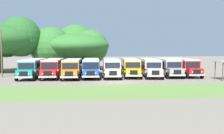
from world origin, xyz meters
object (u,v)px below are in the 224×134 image
Objects in this scene: parked_bus_slot_2 at (73,67)px; parked_bus_slot_5 at (130,66)px; secondary_tree at (3,38)px; parked_bus_slot_8 at (181,66)px; parked_bus_slot_0 at (33,67)px; broad_shade_tree at (73,46)px; parked_bus_slot_6 at (149,66)px; utility_pole at (1,52)px; parked_bus_slot_3 at (91,67)px; parked_bus_slot_7 at (166,66)px; parked_bus_slot_1 at (53,67)px; parked_bus_slot_4 at (111,67)px.

parked_bus_slot_2 and parked_bus_slot_5 have the same top height.
parked_bus_slot_8 is at bearing -14.51° from secondary_tree.
broad_shade_tree is (5.34, 14.49, 3.51)m from parked_bus_slot_0.
parked_bus_slot_5 is 1.00× the size of parked_bus_slot_6.
parked_bus_slot_3 is at bearing -0.88° from utility_pole.
parked_bus_slot_5 is 8.83m from parked_bus_slot_8.
parked_bus_slot_3 is at bearing -88.81° from parked_bus_slot_8.
parked_bus_slot_7 is at bearing 94.07° from parked_bus_slot_3.
parked_bus_slot_1 is 3.15m from parked_bus_slot_2.
parked_bus_slot_3 is 6.50m from parked_bus_slot_5.
parked_bus_slot_4 is (3.21, 0.02, 0.00)m from parked_bus_slot_3.
parked_bus_slot_8 is 24.06m from broad_shade_tree.
parked_bus_slot_2 is 11.29m from utility_pole.
parked_bus_slot_1 is 1.00× the size of parked_bus_slot_7.
utility_pole is (-7.93, -0.09, 2.40)m from parked_bus_slot_1.
parked_bus_slot_1 is at bearing -99.94° from parked_bus_slot_2.
parked_bus_slot_6 is (9.54, -0.04, 0.00)m from parked_bus_slot_3.
broad_shade_tree is at bearing -127.23° from parked_bus_slot_8.
parked_bus_slot_6 is at bearing 89.81° from parked_bus_slot_0.
parked_bus_slot_2 is (3.09, -0.61, 0.00)m from parked_bus_slot_1.
parked_bus_slot_6 is 28.07m from secondary_tree.
parked_bus_slot_2 is 12.52m from parked_bus_slot_6.
parked_bus_slot_6 is 5.80m from parked_bus_slot_8.
parked_bus_slot_0 is 0.99× the size of parked_bus_slot_5.
parked_bus_slot_0 is at bearing -93.35° from parked_bus_slot_2.
parked_bus_slot_1 is at bearing 0.61° from utility_pole.
utility_pole is (-11.02, 0.53, 2.40)m from parked_bus_slot_2.
broad_shade_tree is at bearing -175.50° from parked_bus_slot_2.
parked_bus_slot_8 is 33.37m from secondary_tree.
parked_bus_slot_1 is 21.38m from parked_bus_slot_8.
parked_bus_slot_7 is 0.79× the size of secondary_tree.
parked_bus_slot_8 is at bearing 92.23° from parked_bus_slot_7.
parked_bus_slot_4 is at bearing -64.33° from broad_shade_tree.
parked_bus_slot_2 is 15.41m from broad_shade_tree.
parked_bus_slot_0 is 21.78m from parked_bus_slot_7.
utility_pole is at bearing -91.50° from parked_bus_slot_2.
parked_bus_slot_3 is 3.21m from parked_bus_slot_4.
parked_bus_slot_2 is at bearing -83.51° from parked_bus_slot_6.
parked_bus_slot_3 is 0.99× the size of parked_bus_slot_6.
parked_bus_slot_8 is (18.29, 0.84, 0.00)m from parked_bus_slot_2.
parked_bus_slot_0 is 1.00× the size of parked_bus_slot_3.
parked_bus_slot_1 is 1.00× the size of parked_bus_slot_2.
parked_bus_slot_8 is (12.10, 0.51, 0.00)m from parked_bus_slot_4.
broad_shade_tree is 14.16m from secondary_tree.
parked_bus_slot_1 is 14.43m from secondary_tree.
parked_bus_slot_2 is at bearing -84.98° from parked_bus_slot_7.
parked_bus_slot_6 is at bearing 92.06° from parked_bus_slot_4.
utility_pole is (-23.54, 0.26, 2.40)m from parked_bus_slot_6.
parked_bus_slot_6 is at bearing 92.47° from parked_bus_slot_2.
parked_bus_slot_2 is at bearing -84.34° from parked_bus_slot_4.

